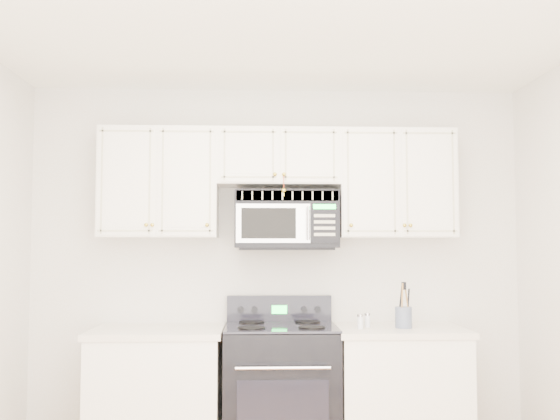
{
  "coord_description": "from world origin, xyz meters",
  "views": [
    {
      "loc": [
        -0.16,
        -2.74,
        1.44
      ],
      "look_at": [
        0.0,
        1.3,
        1.69
      ],
      "focal_mm": 40.0,
      "sensor_mm": 36.0,
      "label": 1
    }
  ],
  "objects": [
    {
      "name": "room",
      "position": [
        0.0,
        0.0,
        1.3
      ],
      "size": [
        3.51,
        3.51,
        2.61
      ],
      "color": "#9E6F45",
      "rests_on": "ground"
    },
    {
      "name": "base_cabinet_left",
      "position": [
        -0.8,
        1.44,
        0.43
      ],
      "size": [
        0.86,
        0.65,
        0.92
      ],
      "color": "white",
      "rests_on": "ground"
    },
    {
      "name": "base_cabinet_right",
      "position": [
        0.8,
        1.44,
        0.43
      ],
      "size": [
        0.86,
        0.65,
        0.92
      ],
      "color": "white",
      "rests_on": "ground"
    },
    {
      "name": "range",
      "position": [
        0.01,
        1.44,
        0.48
      ],
      "size": [
        0.74,
        0.67,
        1.11
      ],
      "color": "black",
      "rests_on": "ground"
    },
    {
      "name": "upper_cabinets",
      "position": [
        0.0,
        1.58,
        1.93
      ],
      "size": [
        2.44,
        0.37,
        0.75
      ],
      "color": "white",
      "rests_on": "ground"
    },
    {
      "name": "microwave",
      "position": [
        0.05,
        1.57,
        1.64
      ],
      "size": [
        0.7,
        0.4,
        0.39
      ],
      "color": "black",
      "rests_on": "ground"
    },
    {
      "name": "utensil_crock",
      "position": [
        0.82,
        1.38,
        0.99
      ],
      "size": [
        0.11,
        0.11,
        0.3
      ],
      "color": "slate",
      "rests_on": "base_cabinet_right"
    },
    {
      "name": "shaker_salt",
      "position": [
        0.59,
        1.43,
        0.97
      ],
      "size": [
        0.04,
        0.04,
        0.09
      ],
      "color": "silver",
      "rests_on": "base_cabinet_right"
    },
    {
      "name": "shaker_pepper",
      "position": [
        0.53,
        1.36,
        0.97
      ],
      "size": [
        0.04,
        0.04,
        0.09
      ],
      "color": "silver",
      "rests_on": "base_cabinet_right"
    }
  ]
}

